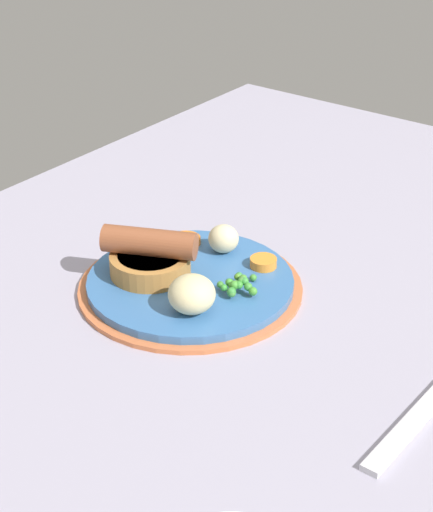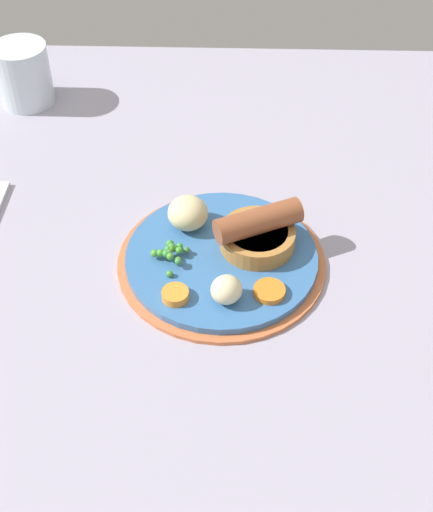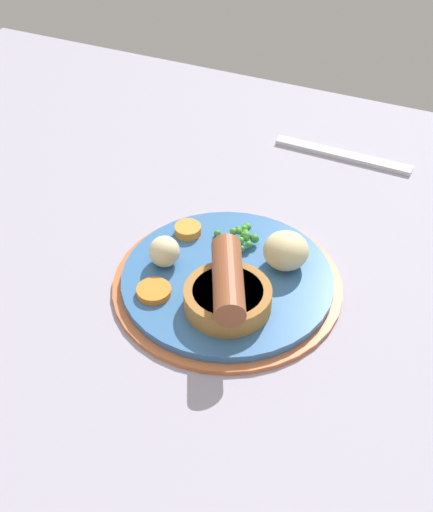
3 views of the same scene
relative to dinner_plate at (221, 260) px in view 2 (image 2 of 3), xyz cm
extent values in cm
cube|color=#9E99AD|center=(5.74, -4.74, -2.07)|extent=(110.00, 80.00, 3.00)
cylinder|color=#CC6B3D|center=(0.00, 0.00, -0.32)|extent=(23.74, 23.74, 0.50)
cylinder|color=#386BA8|center=(0.00, 0.00, 0.13)|extent=(21.84, 21.84, 1.40)
cylinder|color=#AD7538|center=(-1.70, 4.03, 1.96)|extent=(8.58, 8.58, 2.25)
cylinder|color=#472614|center=(-1.70, 4.03, 2.93)|extent=(6.87, 6.87, 0.30)
cylinder|color=brown|center=(-1.70, 4.03, 4.56)|extent=(6.85, 10.25, 2.96)
sphere|color=#3E9134|center=(1.08, -5.81, 2.09)|extent=(0.71, 0.71, 0.71)
sphere|color=#448239|center=(1.13, -5.82, 2.11)|extent=(0.74, 0.74, 0.74)
sphere|color=green|center=(0.11, -5.36, 1.86)|extent=(0.81, 0.81, 0.81)
sphere|color=green|center=(-0.45, -5.08, 1.61)|extent=(0.74, 0.74, 0.74)
sphere|color=green|center=(0.47, -4.65, 1.82)|extent=(0.82, 0.82, 0.82)
sphere|color=#409231|center=(0.14, -5.61, 1.96)|extent=(0.96, 0.96, 0.96)
sphere|color=#368937|center=(-0.70, -5.86, 1.66)|extent=(0.97, 0.97, 0.97)
sphere|color=green|center=(1.24, -6.11, 2.06)|extent=(0.86, 0.86, 0.86)
sphere|color=#3D9134|center=(0.91, -6.79, 1.82)|extent=(0.86, 0.86, 0.86)
sphere|color=#4F8E29|center=(1.90, -4.73, 1.77)|extent=(0.73, 0.73, 0.73)
sphere|color=#459531|center=(0.78, -7.47, 1.59)|extent=(0.89, 0.89, 0.89)
sphere|color=green|center=(0.43, -5.97, 1.96)|extent=(0.84, 0.84, 0.84)
sphere|color=#398A3E|center=(2.18, -5.19, 1.79)|extent=(0.76, 0.76, 0.76)
sphere|color=#49933B|center=(-0.76, -5.94, 1.58)|extent=(0.86, 0.86, 0.86)
sphere|color=#3C832F|center=(0.01, -3.93, 1.48)|extent=(0.72, 0.72, 0.72)
sphere|color=#488E27|center=(0.46, -5.62, 1.95)|extent=(0.73, 0.73, 0.73)
sphere|color=#499333|center=(1.66, -5.64, 2.03)|extent=(0.83, 0.83, 0.83)
sphere|color=#428E33|center=(3.52, -5.60, 1.22)|extent=(0.77, 0.77, 0.77)
ellipsoid|color=beige|center=(-4.80, -4.04, 2.76)|extent=(6.54, 6.54, 3.85)
ellipsoid|color=beige|center=(6.79, 0.68, 2.43)|extent=(4.36, 4.43, 3.20)
cylinder|color=orange|center=(5.93, 5.26, 1.19)|extent=(4.19, 4.19, 0.72)
cylinder|color=orange|center=(6.67, -4.27, 1.33)|extent=(3.09, 3.09, 0.99)
cylinder|color=silver|center=(-32.78, -29.27, 3.85)|extent=(7.81, 7.81, 8.83)
camera|label=1|loc=(-60.05, -48.62, 46.83)|focal=60.00mm
camera|label=2|loc=(56.98, 1.15, 57.63)|focal=50.00mm
camera|label=3|loc=(-20.24, 49.79, 50.17)|focal=50.00mm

